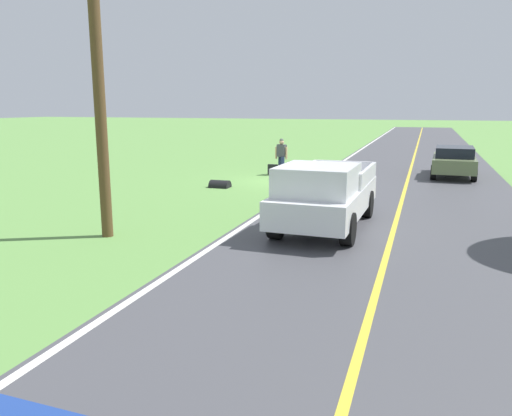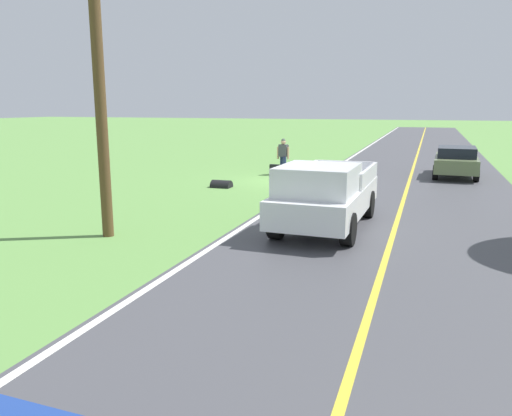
{
  "view_description": "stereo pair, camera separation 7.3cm",
  "coord_description": "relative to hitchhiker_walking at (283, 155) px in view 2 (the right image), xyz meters",
  "views": [
    {
      "loc": [
        -5.71,
        21.25,
        3.29
      ],
      "look_at": [
        -2.16,
        10.7,
        1.01
      ],
      "focal_mm": 35.26,
      "sensor_mm": 36.0,
      "label": 1
    },
    {
      "loc": [
        -5.78,
        21.22,
        3.29
      ],
      "look_at": [
        -2.16,
        10.7,
        1.01
      ],
      "focal_mm": 35.26,
      "sensor_mm": 36.0,
      "label": 2
    }
  ],
  "objects": [
    {
      "name": "lane_centre_line",
      "position": [
        -5.84,
        1.93,
        -0.98
      ],
      "size": [
        0.14,
        117.6,
        0.0
      ],
      "primitive_type": "cube",
      "color": "gold",
      "rests_on": "ground"
    },
    {
      "name": "lane_edge_line",
      "position": [
        -1.88,
        1.93,
        -0.98
      ],
      "size": [
        0.16,
        117.6,
        0.0
      ],
      "primitive_type": "cube",
      "color": "silver",
      "rests_on": "ground"
    },
    {
      "name": "hitchhiker_walking",
      "position": [
        0.0,
        0.0,
        0.0
      ],
      "size": [
        0.62,
        0.53,
        1.75
      ],
      "color": "navy",
      "rests_on": "ground"
    },
    {
      "name": "sedan_near_oncoming",
      "position": [
        -7.81,
        -1.99,
        -0.23
      ],
      "size": [
        2.03,
        4.45,
        1.41
      ],
      "color": "#66754C",
      "rests_on": "ground"
    },
    {
      "name": "drainage_culvert",
      "position": [
        1.35,
        4.45,
        -0.98
      ],
      "size": [
        0.8,
        0.6,
        0.6
      ],
      "primitive_type": "cylinder",
      "rotation": [
        0.0,
        1.57,
        0.0
      ],
      "color": "black",
      "rests_on": "ground"
    },
    {
      "name": "road_surface",
      "position": [
        -5.84,
        1.93,
        -0.98
      ],
      "size": [
        8.28,
        120.0,
        0.0
      ],
      "primitive_type": "cube",
      "color": "#47474C",
      "rests_on": "ground"
    },
    {
      "name": "pickup_truck_passing",
      "position": [
        -4.02,
        10.02,
        -0.01
      ],
      "size": [
        2.2,
        5.45,
        1.82
      ],
      "color": "silver",
      "rests_on": "ground"
    },
    {
      "name": "utility_pole_roadside",
      "position": [
        1.07,
        12.58,
        3.23
      ],
      "size": [
        0.28,
        0.28,
        8.43
      ],
      "primitive_type": "cylinder",
      "color": "brown",
      "rests_on": "ground"
    },
    {
      "name": "suitcase_carried",
      "position": [
        0.43,
        0.04,
        -0.73
      ],
      "size": [
        0.48,
        0.24,
        0.49
      ],
      "primitive_type": "cube",
      "rotation": [
        0.0,
        0.0,
        1.48
      ],
      "color": "black",
      "rests_on": "ground"
    },
    {
      "name": "ground_plane",
      "position": [
        -0.81,
        1.93,
        -0.98
      ],
      "size": [
        200.0,
        200.0,
        0.0
      ],
      "primitive_type": "plane",
      "color": "#609347"
    }
  ]
}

